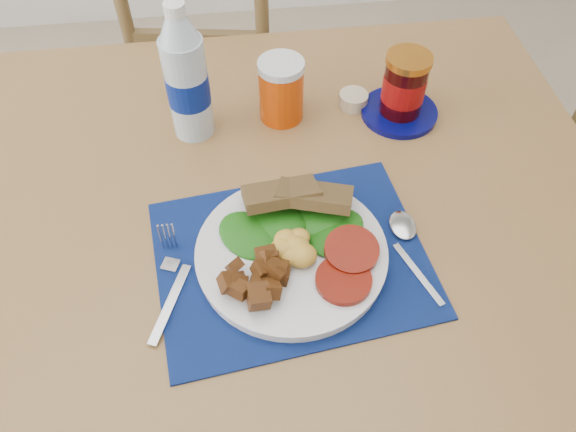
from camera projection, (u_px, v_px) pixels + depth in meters
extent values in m
cube|color=brown|center=(200.00, 201.00, 0.95)|extent=(1.40, 0.90, 0.04)
cylinder|color=brown|center=(447.00, 160.00, 1.54)|extent=(0.06, 0.06, 0.71)
cube|color=#51391D|center=(215.00, 85.00, 1.68)|extent=(0.44, 0.43, 0.04)
cylinder|color=#51391D|center=(274.00, 106.00, 1.93)|extent=(0.03, 0.03, 0.38)
cylinder|color=#51391D|center=(179.00, 104.00, 1.94)|extent=(0.03, 0.03, 0.38)
cylinder|color=#51391D|center=(268.00, 171.00, 1.74)|extent=(0.03, 0.03, 0.38)
cylinder|color=#51391D|center=(164.00, 168.00, 1.74)|extent=(0.03, 0.03, 0.38)
cylinder|color=#51391D|center=(526.00, 227.00, 1.55)|extent=(0.04, 0.04, 0.45)
cube|color=black|center=(291.00, 258.00, 0.85)|extent=(0.44, 0.36, 0.00)
cylinder|color=silver|center=(291.00, 254.00, 0.84)|extent=(0.28, 0.28, 0.02)
ellipsoid|color=gold|center=(295.00, 246.00, 0.82)|extent=(0.07, 0.06, 0.03)
cylinder|color=maroon|center=(347.00, 266.00, 0.81)|extent=(0.08, 0.08, 0.01)
ellipsoid|color=#0C3F07|center=(295.00, 225.00, 0.85)|extent=(0.15, 0.09, 0.01)
cube|color=brown|center=(298.00, 195.00, 0.86)|extent=(0.12, 0.07, 0.04)
cube|color=#B2B5BA|center=(170.00, 304.00, 0.79)|extent=(0.06, 0.13, 0.00)
cube|color=#B2B5BA|center=(171.00, 253.00, 0.85)|extent=(0.05, 0.07, 0.00)
cube|color=#B2B5BA|center=(418.00, 274.00, 0.83)|extent=(0.05, 0.12, 0.00)
ellipsoid|color=#B2B5BA|center=(402.00, 226.00, 0.88)|extent=(0.04, 0.06, 0.01)
cylinder|color=#ADBFCC|center=(188.00, 88.00, 0.96)|extent=(0.07, 0.07, 0.19)
cylinder|color=navy|center=(188.00, 88.00, 0.96)|extent=(0.07, 0.07, 0.06)
cone|color=#ADBFCC|center=(178.00, 28.00, 0.87)|extent=(0.07, 0.07, 0.04)
cylinder|color=white|center=(174.00, 9.00, 0.84)|extent=(0.03, 0.03, 0.02)
cylinder|color=#D13E05|center=(281.00, 92.00, 1.01)|extent=(0.08, 0.08, 0.11)
cylinder|color=#C0AF8C|center=(353.00, 100.00, 1.06)|extent=(0.05, 0.05, 0.03)
cylinder|color=#04074E|center=(399.00, 112.00, 1.05)|extent=(0.14, 0.14, 0.01)
cylinder|color=black|center=(404.00, 87.00, 1.01)|extent=(0.08, 0.08, 0.10)
cylinder|color=maroon|center=(404.00, 87.00, 1.01)|extent=(0.08, 0.08, 0.05)
cylinder|color=#C17220|center=(409.00, 60.00, 0.96)|extent=(0.08, 0.08, 0.01)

